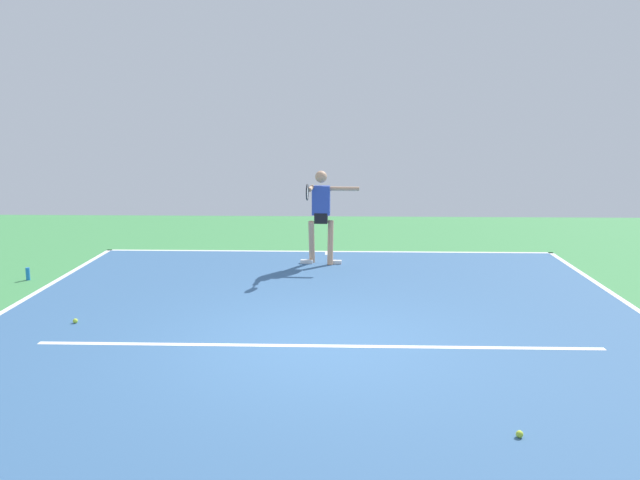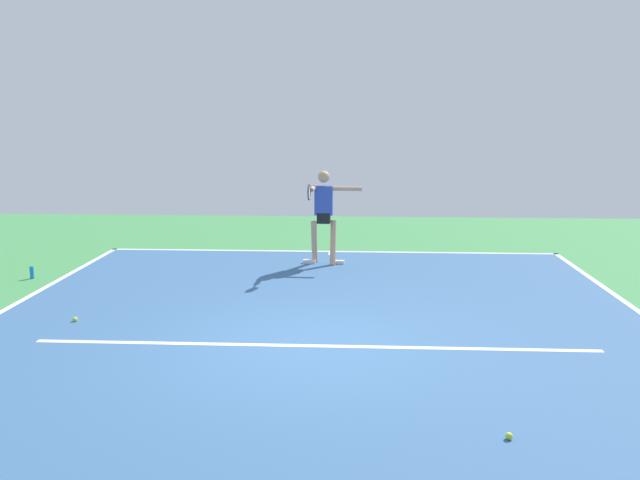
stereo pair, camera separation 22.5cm
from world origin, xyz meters
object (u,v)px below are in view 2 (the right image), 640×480
water_bottle (32,272)px  tennis_player (324,210)px  tennis_ball_near_player (75,319)px  tennis_ball_by_baseline (509,436)px

water_bottle → tennis_player: bearing=-164.2°
tennis_player → tennis_ball_near_player: size_ratio=27.44×
tennis_ball_by_baseline → tennis_ball_near_player: bearing=-31.1°
tennis_ball_near_player → water_bottle: water_bottle is taller
tennis_ball_near_player → water_bottle: 3.00m
tennis_player → tennis_ball_by_baseline: (-1.98, 7.03, -1.01)m
tennis_player → water_bottle: size_ratio=8.23×
tennis_ball_by_baseline → tennis_ball_near_player: size_ratio=1.00×
water_bottle → tennis_ball_by_baseline: bearing=141.6°
tennis_ball_near_player → water_bottle: (1.79, -2.41, 0.08)m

